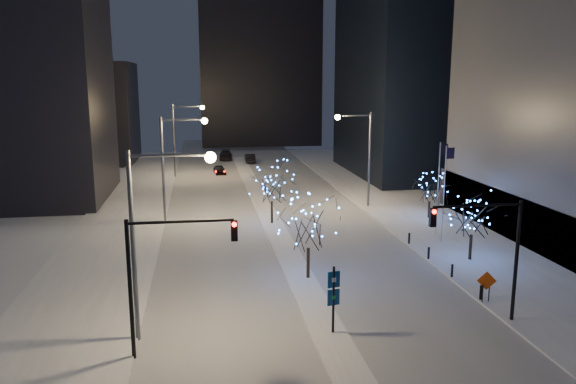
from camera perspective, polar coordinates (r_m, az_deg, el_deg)
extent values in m
plane|color=white|center=(30.09, 4.64, -15.09)|extent=(160.00, 160.00, 0.00)
cube|color=#B0B5C0|center=(62.92, -2.84, -0.87)|extent=(20.00, 130.00, 0.02)
cube|color=white|center=(58.06, -2.31, -1.85)|extent=(2.00, 80.00, 0.15)
cube|color=white|center=(52.62, 15.51, -3.67)|extent=(10.00, 90.00, 0.15)
cube|color=white|center=(48.60, -17.55, -5.04)|extent=(8.00, 90.00, 0.15)
cube|color=black|center=(98.23, -20.60, 7.56)|extent=(18.00, 16.00, 16.00)
cube|color=black|center=(119.03, -3.04, 15.09)|extent=(24.00, 14.00, 42.00)
cylinder|color=#595E66|center=(29.57, -15.45, -5.53)|extent=(0.24, 0.24, 10.00)
cylinder|color=#595E66|center=(28.41, -11.94, 3.67)|extent=(4.00, 0.16, 0.16)
sphere|color=#FFD67F|center=(28.40, -7.89, 3.50)|extent=(0.56, 0.56, 0.56)
cylinder|color=#595E66|center=(53.90, -12.59, 2.18)|extent=(0.24, 0.24, 10.00)
cylinder|color=#595E66|center=(53.28, -10.65, 7.25)|extent=(4.00, 0.16, 0.16)
sphere|color=#FFD67F|center=(53.27, -8.48, 7.16)|extent=(0.56, 0.56, 0.56)
cylinder|color=#595E66|center=(78.66, -11.52, 5.07)|extent=(0.24, 0.24, 10.00)
cylinder|color=#595E66|center=(78.23, -10.18, 8.55)|extent=(4.00, 0.16, 0.16)
sphere|color=#FFD67F|center=(78.23, -8.70, 8.48)|extent=(0.56, 0.56, 0.56)
cylinder|color=#595E66|center=(59.40, 8.27, 3.18)|extent=(0.24, 0.24, 10.00)
cylinder|color=#595E66|center=(58.42, 6.75, 7.72)|extent=(3.50, 0.16, 0.16)
sphere|color=#FFD67F|center=(57.98, 5.06, 7.58)|extent=(0.56, 0.56, 0.56)
cylinder|color=black|center=(28.17, -15.73, -9.63)|extent=(0.20, 0.20, 7.00)
cylinder|color=black|center=(26.97, -10.82, -2.97)|extent=(5.00, 0.14, 0.14)
cube|color=black|center=(27.14, -5.49, -3.93)|extent=(0.32, 0.28, 1.00)
sphere|color=#FF0C05|center=(26.87, -5.48, -3.31)|extent=(0.22, 0.22, 0.22)
cylinder|color=black|center=(33.52, 22.17, -6.65)|extent=(0.20, 0.20, 7.00)
cylinder|color=black|center=(31.47, 18.72, -1.32)|extent=(5.00, 0.14, 0.14)
cube|color=black|center=(30.52, 14.48, -2.52)|extent=(0.32, 0.28, 1.00)
sphere|color=#FF0C05|center=(30.28, 14.65, -1.95)|extent=(0.22, 0.22, 0.22)
cylinder|color=silver|center=(47.34, 15.55, -0.27)|extent=(0.10, 0.10, 8.00)
cube|color=black|center=(46.94, 16.16, 3.81)|extent=(0.70, 0.03, 0.90)
cylinder|color=silver|center=(49.82, 15.00, 0.33)|extent=(0.10, 0.10, 8.00)
cube|color=black|center=(49.44, 15.57, 4.21)|extent=(0.70, 0.03, 0.90)
cylinder|color=black|center=(36.76, 19.00, -9.62)|extent=(0.16, 0.16, 0.90)
cylinder|color=black|center=(40.10, 16.33, -7.68)|extent=(0.16, 0.16, 0.90)
cylinder|color=black|center=(43.56, 14.10, -6.03)|extent=(0.16, 0.16, 0.90)
cylinder|color=black|center=(47.10, 12.21, -4.61)|extent=(0.16, 0.16, 0.90)
imported|color=black|center=(80.82, -6.96, 2.26)|extent=(1.87, 3.85, 1.27)
imported|color=black|center=(91.54, -3.89, 3.45)|extent=(1.61, 4.44, 1.45)
imported|color=black|center=(95.02, -6.34, 3.71)|extent=(2.32, 5.20, 1.48)
cylinder|color=black|center=(38.28, 2.06, -7.20)|extent=(0.22, 0.22, 2.07)
cylinder|color=black|center=(52.38, -1.65, -2.06)|extent=(0.22, 0.22, 2.08)
cylinder|color=black|center=(44.16, 18.05, -5.33)|extent=(0.22, 0.22, 1.91)
cylinder|color=black|center=(56.17, 14.13, -1.73)|extent=(0.22, 0.22, 1.60)
cylinder|color=black|center=(30.23, 4.63, -10.98)|extent=(0.13, 0.13, 3.82)
cube|color=navy|center=(29.79, 4.67, -8.85)|extent=(0.68, 0.22, 0.87)
cube|color=navy|center=(30.14, 4.64, -10.60)|extent=(0.68, 0.22, 0.87)
cylinder|color=black|center=(36.34, 19.16, -9.68)|extent=(0.06, 0.06, 1.14)
cylinder|color=black|center=(36.53, 19.74, -9.60)|extent=(0.06, 0.06, 1.14)
cube|color=#E74F0C|center=(36.17, 19.53, -8.49)|extent=(1.15, 0.31, 1.17)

